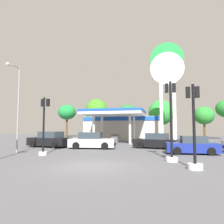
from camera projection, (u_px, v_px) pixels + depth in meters
name	position (u px, v px, depth m)	size (l,w,h in m)	color
ground_plane	(92.00, 166.00, 10.99)	(90.00, 90.00, 0.00)	#56565B
gas_station	(123.00, 127.00, 33.54)	(11.94, 13.53, 4.32)	beige
station_pole_sign	(167.00, 77.00, 27.63)	(4.44, 0.56, 13.52)	white
car_0	(50.00, 140.00, 21.60)	(4.75, 2.60, 1.62)	black
car_1	(156.00, 141.00, 20.22)	(4.46, 2.68, 1.49)	black
car_3	(92.00, 141.00, 20.11)	(4.60, 2.40, 1.58)	black
car_6	(192.00, 146.00, 15.99)	(3.98, 1.96, 1.39)	black
traffic_signal_0	(194.00, 137.00, 10.21)	(0.72, 0.72, 4.22)	silver
traffic_signal_1	(44.00, 130.00, 15.42)	(0.65, 0.67, 4.31)	silver
traffic_signal_2	(171.00, 131.00, 12.53)	(0.74, 0.74, 4.88)	silver
tree_0	(67.00, 112.00, 43.27)	(3.70, 3.70, 6.80)	brown
tree_1	(96.00, 111.00, 41.06)	(4.46, 4.46, 7.69)	brown
tree_2	(128.00, 115.00, 40.79)	(4.64, 4.64, 6.57)	brown
tree_3	(161.00, 112.00, 38.11)	(4.61, 4.61, 7.15)	brown
tree_4	(204.00, 116.00, 35.70)	(3.37, 3.37, 5.64)	brown
corner_streetlamp	(17.00, 100.00, 16.74)	(0.24, 1.48, 7.09)	gray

